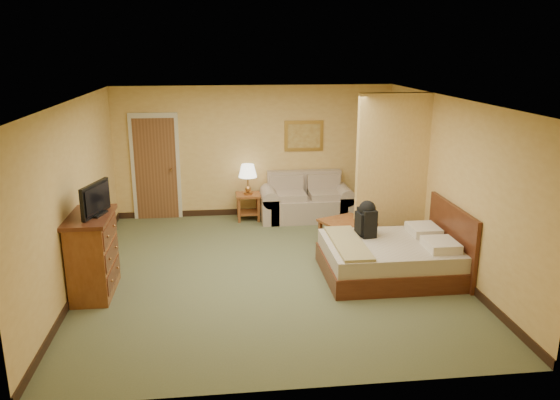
{
  "coord_description": "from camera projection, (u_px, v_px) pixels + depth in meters",
  "views": [
    {
      "loc": [
        -0.74,
        -7.7,
        3.31
      ],
      "look_at": [
        0.23,
        0.6,
        0.96
      ],
      "focal_mm": 35.0,
      "sensor_mm": 36.0,
      "label": 1
    }
  ],
  "objects": [
    {
      "name": "side_table",
      "position": [
        248.0,
        203.0,
        10.77
      ],
      "size": [
        0.47,
        0.47,
        0.52
      ],
      "color": "brown",
      "rests_on": "floor"
    },
    {
      "name": "ceiling",
      "position": [
        269.0,
        100.0,
        7.64
      ],
      "size": [
        6.0,
        6.0,
        0.0
      ],
      "primitive_type": "plane",
      "rotation": [
        3.14,
        0.0,
        0.0
      ],
      "color": "white",
      "rests_on": "back_wall"
    },
    {
      "name": "coffee_table",
      "position": [
        347.0,
        229.0,
        9.23
      ],
      "size": [
        0.98,
        0.98,
        0.48
      ],
      "rotation": [
        0.0,
        0.0,
        0.42
      ],
      "color": "brown",
      "rests_on": "floor"
    },
    {
      "name": "backpack",
      "position": [
        367.0,
        217.0,
        8.29
      ],
      "size": [
        0.26,
        0.35,
        0.56
      ],
      "rotation": [
        0.0,
        0.0,
        0.15
      ],
      "color": "black",
      "rests_on": "bed"
    },
    {
      "name": "loveseat",
      "position": [
        306.0,
        204.0,
        10.84
      ],
      "size": [
        1.81,
        0.84,
        0.92
      ],
      "color": "tan",
      "rests_on": "floor"
    },
    {
      "name": "partition",
      "position": [
        392.0,
        172.0,
        9.12
      ],
      "size": [
        1.2,
        0.15,
        2.6
      ],
      "primitive_type": "cube",
      "color": "#DDB05E",
      "rests_on": "floor"
    },
    {
      "name": "dresser",
      "position": [
        93.0,
        254.0,
        7.46
      ],
      "size": [
        0.56,
        1.07,
        1.14
      ],
      "color": "brown",
      "rests_on": "floor"
    },
    {
      "name": "door",
      "position": [
        156.0,
        167.0,
        10.69
      ],
      "size": [
        0.94,
        0.16,
        2.1
      ],
      "color": "beige",
      "rests_on": "floor"
    },
    {
      "name": "table_lamp",
      "position": [
        248.0,
        172.0,
        10.6
      ],
      "size": [
        0.36,
        0.36,
        0.59
      ],
      "color": "#A5723C",
      "rests_on": "side_table"
    },
    {
      "name": "bed",
      "position": [
        393.0,
        257.0,
        8.14
      ],
      "size": [
        1.95,
        1.64,
        1.06
      ],
      "color": "#471E10",
      "rests_on": "floor"
    },
    {
      "name": "right_wall",
      "position": [
        449.0,
        184.0,
        8.3
      ],
      "size": [
        0.02,
        6.0,
        2.6
      ],
      "primitive_type": "cube",
      "color": "#DDB05E",
      "rests_on": "floor"
    },
    {
      "name": "baseboard",
      "position": [
        255.0,
        211.0,
        11.19
      ],
      "size": [
        5.5,
        0.02,
        0.12
      ],
      "primitive_type": "cube",
      "color": "black",
      "rests_on": "floor"
    },
    {
      "name": "left_wall",
      "position": [
        75.0,
        195.0,
        7.69
      ],
      "size": [
        0.02,
        6.0,
        2.6
      ],
      "primitive_type": "cube",
      "color": "#DDB05E",
      "rests_on": "floor"
    },
    {
      "name": "back_wall",
      "position": [
        255.0,
        152.0,
        10.86
      ],
      "size": [
        5.5,
        0.02,
        2.6
      ],
      "primitive_type": "cube",
      "color": "#DDB05E",
      "rests_on": "floor"
    },
    {
      "name": "wall_picture",
      "position": [
        304.0,
        136.0,
        10.87
      ],
      "size": [
        0.78,
        0.04,
        0.61
      ],
      "color": "#B78E3F",
      "rests_on": "back_wall"
    },
    {
      "name": "floor",
      "position": [
        270.0,
        271.0,
        8.35
      ],
      "size": [
        6.0,
        6.0,
        0.0
      ],
      "primitive_type": "plane",
      "color": "#575C3C",
      "rests_on": "ground"
    },
    {
      "name": "tv",
      "position": [
        95.0,
        200.0,
        7.26
      ],
      "size": [
        0.26,
        0.7,
        0.44
      ],
      "rotation": [
        0.0,
        0.0,
        -0.28
      ],
      "color": "black",
      "rests_on": "dresser"
    }
  ]
}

